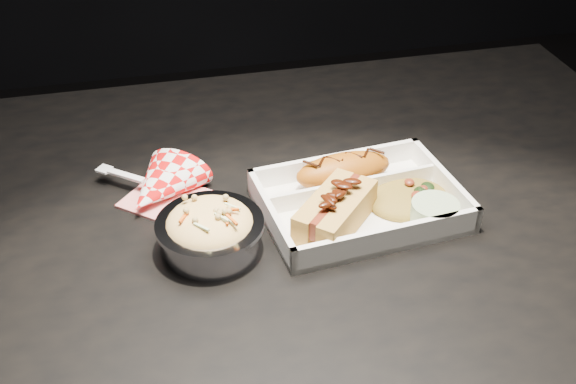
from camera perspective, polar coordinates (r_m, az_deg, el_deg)
The scene contains 8 objects.
dining_table at distance 1.01m, azimuth -0.61°, elevation -5.22°, with size 1.20×0.80×0.75m.
food_tray at distance 0.94m, azimuth 5.64°, elevation -1.03°, with size 0.27×0.20×0.04m.
fried_pastry at distance 0.97m, azimuth 4.40°, elevation 1.74°, with size 0.13×0.05×0.05m, color #AC5911.
hotdog at distance 0.89m, azimuth 3.76°, elevation -1.36°, with size 0.13×0.13×0.06m.
fried_rice_mound at distance 0.95m, azimuth 9.55°, elevation -0.02°, with size 0.11×0.09×0.03m, color olive.
cupcake_liner at distance 0.92m, azimuth 11.50°, elevation -1.65°, with size 0.06×0.06×0.03m, color #A0B88B.
foil_coleslaw_cup at distance 0.87m, azimuth -6.18°, elevation -2.97°, with size 0.13×0.13×0.07m.
napkin_fork at distance 0.97m, azimuth -10.11°, elevation 0.33°, with size 0.16×0.15×0.10m.
Camera 1 is at (-0.16, -0.75, 1.32)m, focal length 45.00 mm.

